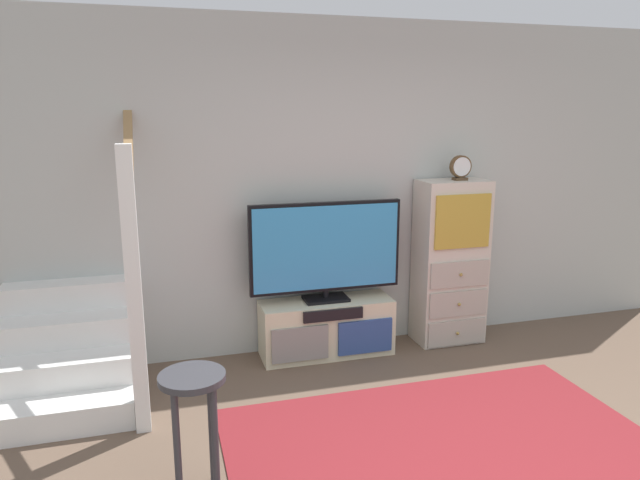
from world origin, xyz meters
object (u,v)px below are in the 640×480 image
object	(u,v)px
desk_clock	(461,168)
bar_stool_near	(193,406)
television	(326,249)
media_console	(327,328)
side_cabinet	(450,262)

from	to	relation	value
desk_clock	bar_stool_near	distance (m)	2.96
desk_clock	television	bearing A→B (deg)	178.58
media_console	bar_stool_near	bearing A→B (deg)	-127.16
television	bar_stool_near	distance (m)	1.99
desk_clock	bar_stool_near	bearing A→B (deg)	-146.51
media_console	side_cabinet	size ratio (longest dim) A/B	0.77
media_console	desk_clock	xyz separation A→B (m)	(1.15, -0.00, 1.29)
bar_stool_near	television	bearing A→B (deg)	53.26
television	bar_stool_near	xyz separation A→B (m)	(-1.17, -1.56, -0.38)
media_console	television	world-z (taller)	television
media_console	bar_stool_near	world-z (taller)	bar_stool_near
side_cabinet	media_console	bearing A→B (deg)	-179.47
desk_clock	bar_stool_near	world-z (taller)	desk_clock
media_console	bar_stool_near	size ratio (longest dim) A/B	1.57
side_cabinet	bar_stool_near	world-z (taller)	side_cabinet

